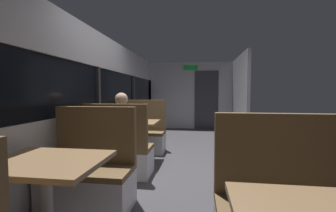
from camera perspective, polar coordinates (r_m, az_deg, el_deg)
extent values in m
cube|color=#423F44|center=(3.88, 3.27, -15.69)|extent=(3.30, 9.20, 0.02)
cube|color=#B2B2B7|center=(4.12, -17.42, -7.71)|extent=(0.08, 8.40, 0.95)
cube|color=#B2B2B7|center=(4.11, -17.82, 13.63)|extent=(0.08, 8.40, 0.60)
cube|color=black|center=(4.05, -17.77, 4.18)|extent=(0.03, 8.40, 0.75)
cube|color=#2D2D30|center=(4.04, -17.38, 4.19)|extent=(0.06, 0.08, 0.75)
cube|color=#2D2D30|center=(6.01, -8.80, 4.01)|extent=(0.06, 0.08, 0.75)
cube|color=#2D2D30|center=(8.04, -4.51, 3.89)|extent=(0.06, 0.08, 0.75)
cube|color=#B2B2B7|center=(7.86, 5.75, 2.62)|extent=(2.90, 0.08, 2.30)
cube|color=#333338|center=(7.81, 9.76, 1.48)|extent=(0.80, 0.04, 2.00)
cube|color=green|center=(7.85, 5.78, 9.71)|extent=(0.50, 0.03, 0.16)
cube|color=#B2B2B7|center=(6.76, 17.76, 2.34)|extent=(0.08, 2.40, 2.30)
cylinder|color=#9E9EA3|center=(2.16, -28.53, -21.91)|extent=(0.10, 0.10, 0.70)
cube|color=olive|center=(2.04, -28.84, -12.42)|extent=(0.90, 0.70, 0.04)
cube|color=silver|center=(2.74, -19.70, -19.70)|extent=(0.95, 0.50, 0.39)
cube|color=brown|center=(2.66, -19.81, -15.23)|extent=(0.95, 0.50, 0.06)
cube|color=brown|center=(2.75, -17.92, -6.91)|extent=(0.95, 0.08, 0.65)
cylinder|color=#9E9EA3|center=(4.18, -8.90, -9.18)|extent=(0.10, 0.10, 0.70)
cube|color=olive|center=(4.12, -8.95, -4.15)|extent=(0.90, 0.70, 0.04)
cube|color=silver|center=(3.62, -11.98, -13.78)|extent=(0.95, 0.50, 0.39)
cube|color=brown|center=(3.56, -12.03, -10.32)|extent=(0.95, 0.50, 0.06)
cube|color=brown|center=(3.29, -13.35, -5.14)|extent=(0.95, 0.08, 0.65)
cube|color=silver|center=(4.84, -6.61, -9.31)|extent=(0.95, 0.50, 0.39)
cube|color=brown|center=(4.79, -6.62, -6.69)|extent=(0.95, 0.50, 0.06)
cube|color=brown|center=(4.94, -6.04, -2.22)|extent=(0.95, 0.08, 0.65)
cube|color=brown|center=(1.93, 27.59, -22.84)|extent=(0.95, 0.50, 0.06)
cube|color=brown|center=(1.99, 25.80, -11.04)|extent=(0.95, 0.08, 0.65)
cube|color=#26262D|center=(3.61, -11.99, -13.33)|extent=(0.30, 0.36, 0.45)
cube|color=#59724C|center=(3.54, -11.82, -4.94)|extent=(0.34, 0.22, 0.60)
sphere|color=tan|center=(3.52, -11.79, 1.72)|extent=(0.20, 0.20, 0.20)
cylinder|color=#59724C|center=(3.77, -13.77, -4.14)|extent=(0.07, 0.28, 0.07)
cylinder|color=#59724C|center=(3.65, -7.90, -4.33)|extent=(0.07, 0.28, 0.07)
cylinder|color=#B23333|center=(4.22, -9.56, -3.08)|extent=(0.07, 0.07, 0.09)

